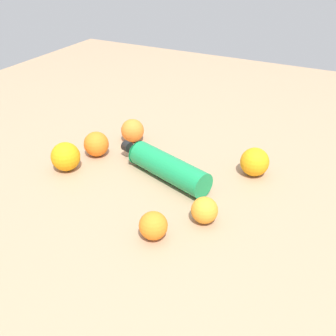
# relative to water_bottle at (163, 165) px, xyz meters

# --- Properties ---
(ground_plane) EXTENTS (2.40, 2.40, 0.00)m
(ground_plane) POSITION_rel_water_bottle_xyz_m (-0.03, -0.04, -0.04)
(ground_plane) COLOR #9E7F60
(water_bottle) EXTENTS (0.31, 0.16, 0.07)m
(water_bottle) POSITION_rel_water_bottle_xyz_m (0.00, 0.00, 0.00)
(water_bottle) COLOR #198C4C
(water_bottle) RESTS_ON ground_plane
(orange_0) EXTENTS (0.08, 0.08, 0.08)m
(orange_0) POSITION_rel_water_bottle_xyz_m (-0.22, -0.13, 0.00)
(orange_0) COLOR orange
(orange_0) RESTS_ON ground_plane
(orange_1) EXTENTS (0.08, 0.08, 0.08)m
(orange_1) POSITION_rel_water_bottle_xyz_m (0.26, 0.09, 0.01)
(orange_1) COLOR orange
(orange_1) RESTS_ON ground_plane
(orange_2) EXTENTS (0.07, 0.07, 0.07)m
(orange_2) POSITION_rel_water_bottle_xyz_m (-0.10, 0.24, -0.00)
(orange_2) COLOR orange
(orange_2) RESTS_ON ground_plane
(orange_3) EXTENTS (0.08, 0.08, 0.08)m
(orange_3) POSITION_rel_water_bottle_xyz_m (0.24, -0.02, 0.00)
(orange_3) COLOR orange
(orange_3) RESTS_ON ground_plane
(orange_4) EXTENTS (0.06, 0.06, 0.06)m
(orange_4) POSITION_rel_water_bottle_xyz_m (-0.18, 0.13, -0.00)
(orange_4) COLOR orange
(orange_4) RESTS_ON ground_plane
(orange_5) EXTENTS (0.07, 0.07, 0.07)m
(orange_5) POSITION_rel_water_bottle_xyz_m (0.19, -0.15, 0.00)
(orange_5) COLOR orange
(orange_5) RESTS_ON ground_plane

